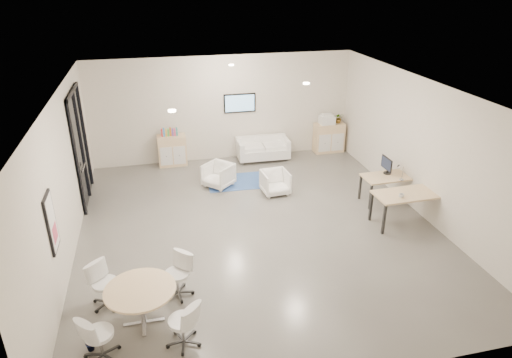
{
  "coord_description": "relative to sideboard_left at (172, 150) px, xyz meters",
  "views": [
    {
      "loc": [
        -2.16,
        -8.89,
        5.4
      ],
      "look_at": [
        0.05,
        0.4,
        1.05
      ],
      "focal_mm": 32.0,
      "sensor_mm": 36.0,
      "label": 1
    }
  ],
  "objects": [
    {
      "name": "room_shell",
      "position": [
        1.65,
        -4.26,
        1.13
      ],
      "size": [
        9.6,
        10.6,
        4.8
      ],
      "color": "#5C5954",
      "rests_on": "ground"
    },
    {
      "name": "glass_door",
      "position": [
        -2.31,
        -1.75,
        1.03
      ],
      "size": [
        0.09,
        1.9,
        2.85
      ],
      "color": "black",
      "rests_on": "room_shell"
    },
    {
      "name": "artwork",
      "position": [
        -2.33,
        -5.86,
        1.07
      ],
      "size": [
        0.05,
        0.54,
        1.04
      ],
      "color": "black",
      "rests_on": "room_shell"
    },
    {
      "name": "wall_tv",
      "position": [
        2.15,
        0.21,
        1.28
      ],
      "size": [
        0.98,
        0.06,
        0.58
      ],
      "color": "black",
      "rests_on": "room_shell"
    },
    {
      "name": "ceiling_spots",
      "position": [
        1.45,
        -3.42,
        2.71
      ],
      "size": [
        3.14,
        4.14,
        0.03
      ],
      "color": "#FFEAC6",
      "rests_on": "room_shell"
    },
    {
      "name": "sideboard_left",
      "position": [
        0.0,
        0.0,
        0.0
      ],
      "size": [
        0.84,
        0.44,
        0.95
      ],
      "color": "tan",
      "rests_on": "room_shell"
    },
    {
      "name": "sideboard_right",
      "position": [
        5.05,
        -0.01,
        0.0
      ],
      "size": [
        0.95,
        0.46,
        0.95
      ],
      "color": "tan",
      "rests_on": "room_shell"
    },
    {
      "name": "books",
      "position": [
        -0.04,
        0.0,
        0.58
      ],
      "size": [
        0.49,
        0.14,
        0.22
      ],
      "color": "red",
      "rests_on": "sideboard_left"
    },
    {
      "name": "printer",
      "position": [
        4.94,
        -0.01,
        0.63
      ],
      "size": [
        0.46,
        0.39,
        0.32
      ],
      "rotation": [
        0.0,
        0.0,
        0.03
      ],
      "color": "white",
      "rests_on": "sideboard_right"
    },
    {
      "name": "loveseat",
      "position": [
        2.78,
        -0.16,
        -0.15
      ],
      "size": [
        1.61,
        0.83,
        0.6
      ],
      "rotation": [
        0.0,
        0.0,
        -0.02
      ],
      "color": "white",
      "rests_on": "room_shell"
    },
    {
      "name": "blue_rug",
      "position": [
        1.69,
        -1.67,
        -0.47
      ],
      "size": [
        1.76,
        1.2,
        0.01
      ],
      "primitive_type": "cube",
      "rotation": [
        0.0,
        0.0,
        -0.03
      ],
      "color": "#325799",
      "rests_on": "room_shell"
    },
    {
      "name": "armchair_left",
      "position": [
        1.11,
        -1.82,
        -0.11
      ],
      "size": [
        0.96,
        0.96,
        0.72
      ],
      "primitive_type": "imported",
      "rotation": [
        0.0,
        0.0,
        -0.82
      ],
      "color": "white",
      "rests_on": "room_shell"
    },
    {
      "name": "armchair_right",
      "position": [
        2.51,
        -2.62,
        -0.12
      ],
      "size": [
        0.72,
        0.68,
        0.7
      ],
      "primitive_type": "imported",
      "rotation": [
        0.0,
        0.0,
        0.07
      ],
      "color": "white",
      "rests_on": "room_shell"
    },
    {
      "name": "desk_rear",
      "position": [
        5.2,
        -3.73,
        0.17
      ],
      "size": [
        1.39,
        0.73,
        0.72
      ],
      "rotation": [
        0.0,
        0.0,
        0.03
      ],
      "color": "tan",
      "rests_on": "room_shell"
    },
    {
      "name": "desk_front",
      "position": [
        5.01,
        -4.86,
        0.23
      ],
      "size": [
        1.52,
        0.79,
        0.78
      ],
      "rotation": [
        0.0,
        0.0,
        0.03
      ],
      "color": "tan",
      "rests_on": "room_shell"
    },
    {
      "name": "monitor",
      "position": [
        5.16,
        -3.58,
        0.48
      ],
      "size": [
        0.2,
        0.5,
        0.44
      ],
      "color": "black",
      "rests_on": "desk_rear"
    },
    {
      "name": "round_table",
      "position": [
        -0.97,
        -6.88,
        0.15
      ],
      "size": [
        1.17,
        1.17,
        0.71
      ],
      "color": "tan",
      "rests_on": "room_shell"
    },
    {
      "name": "meeting_chairs",
      "position": [
        -0.97,
        -6.88,
        -0.06
      ],
      "size": [
        2.07,
        2.07,
        0.82
      ],
      "color": "white",
      "rests_on": "room_shell"
    },
    {
      "name": "plant_cabinet",
      "position": [
        5.35,
        -0.02,
        0.61
      ],
      "size": [
        0.4,
        0.42,
        0.26
      ],
      "primitive_type": "imported",
      "rotation": [
        0.0,
        0.0,
        -0.38
      ],
      "color": "#3F7F3F",
      "rests_on": "sideboard_right"
    },
    {
      "name": "plant_floor",
      "position": [
        -1.77,
        -7.3,
        -0.4
      ],
      "size": [
        0.28,
        0.37,
        0.14
      ],
      "primitive_type": "imported",
      "rotation": [
        0.0,
        0.0,
        0.38
      ],
      "color": "#3F7F3F",
      "rests_on": "room_shell"
    },
    {
      "name": "cup",
      "position": [
        4.77,
        -5.02,
        0.37
      ],
      "size": [
        0.13,
        0.11,
        0.12
      ],
      "primitive_type": "imported",
      "rotation": [
        0.0,
        0.0,
        -0.14
      ],
      "color": "white",
      "rests_on": "desk_front"
    }
  ]
}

